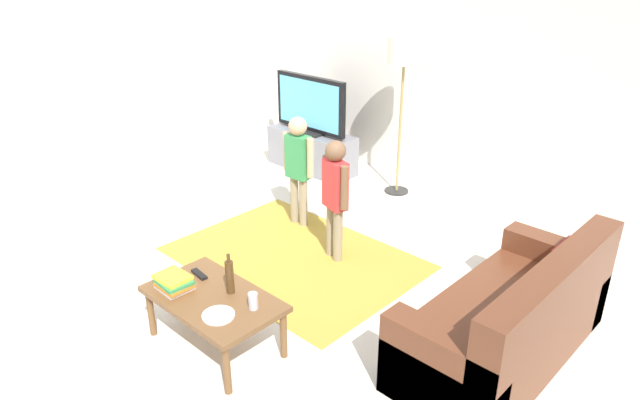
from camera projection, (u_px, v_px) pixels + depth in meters
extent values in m
plane|color=beige|center=(271.00, 291.00, 4.88)|extent=(7.80, 7.80, 0.00)
cube|color=silver|center=(471.00, 76.00, 6.31)|extent=(6.00, 0.12, 2.70)
cube|color=silver|center=(79.00, 79.00, 6.21)|extent=(0.12, 6.00, 2.70)
cube|color=#B28C33|center=(295.00, 257.00, 5.39)|extent=(2.20, 1.60, 0.01)
cube|color=slate|center=(312.00, 151.00, 7.40)|extent=(1.20, 0.44, 0.50)
cube|color=black|center=(309.00, 163.00, 7.43)|extent=(1.10, 0.32, 0.03)
cube|color=black|center=(311.00, 131.00, 7.28)|extent=(0.44, 0.28, 0.03)
cube|color=black|center=(310.00, 103.00, 7.13)|extent=(1.10, 0.07, 0.68)
cube|color=#59B2D8|center=(308.00, 104.00, 7.11)|extent=(1.00, 0.01, 0.58)
cube|color=brown|center=(502.00, 329.00, 4.07)|extent=(0.80, 1.80, 0.42)
cube|color=brown|center=(548.00, 320.00, 3.79)|extent=(0.20, 1.80, 0.86)
cube|color=brown|center=(440.00, 375.00, 3.50)|extent=(0.80, 0.20, 0.60)
cube|color=brown|center=(552.00, 274.00, 4.56)|extent=(0.80, 0.20, 0.60)
cube|color=#B22823|center=(563.00, 264.00, 4.19)|extent=(0.10, 0.32, 0.32)
cylinder|color=#262626|center=(396.00, 191.00, 6.82)|extent=(0.28, 0.28, 0.02)
cylinder|color=#99844C|center=(400.00, 130.00, 6.51)|extent=(0.03, 0.03, 1.50)
cylinder|color=silver|center=(405.00, 50.00, 6.15)|extent=(0.36, 0.36, 0.28)
cylinder|color=gray|center=(295.00, 199.00, 5.99)|extent=(0.09, 0.09, 0.52)
cylinder|color=gray|center=(303.00, 202.00, 5.92)|extent=(0.09, 0.09, 0.52)
cube|color=#338C4C|center=(298.00, 157.00, 5.75)|extent=(0.25, 0.15, 0.44)
sphere|color=tan|center=(298.00, 126.00, 5.63)|extent=(0.18, 0.18, 0.18)
cylinder|color=tan|center=(287.00, 151.00, 5.84)|extent=(0.07, 0.07, 0.40)
cylinder|color=tan|center=(310.00, 158.00, 5.65)|extent=(0.07, 0.07, 0.40)
cylinder|color=gray|center=(331.00, 230.00, 5.35)|extent=(0.09, 0.09, 0.52)
cylinder|color=gray|center=(338.00, 235.00, 5.25)|extent=(0.09, 0.09, 0.52)
cube|color=red|center=(335.00, 184.00, 5.11)|extent=(0.27, 0.20, 0.44)
sphere|color=brown|center=(335.00, 151.00, 4.98)|extent=(0.18, 0.18, 0.18)
cylinder|color=brown|center=(326.00, 176.00, 5.22)|extent=(0.07, 0.07, 0.40)
cylinder|color=brown|center=(344.00, 188.00, 4.97)|extent=(0.07, 0.07, 0.40)
cube|color=brown|center=(213.00, 299.00, 4.07)|extent=(1.00, 0.60, 0.04)
cylinder|color=brown|center=(151.00, 313.00, 4.27)|extent=(0.05, 0.05, 0.38)
cylinder|color=brown|center=(227.00, 369.00, 3.71)|extent=(0.05, 0.05, 0.38)
cylinder|color=brown|center=(206.00, 286.00, 4.60)|extent=(0.05, 0.05, 0.38)
cylinder|color=brown|center=(284.00, 334.00, 4.04)|extent=(0.05, 0.05, 0.38)
cube|color=white|center=(175.00, 287.00, 4.15)|extent=(0.24, 0.22, 0.03)
cube|color=orange|center=(175.00, 285.00, 4.13)|extent=(0.23, 0.21, 0.03)
cube|color=#388C4C|center=(174.00, 281.00, 4.12)|extent=(0.25, 0.22, 0.02)
cube|color=yellow|center=(172.00, 277.00, 4.13)|extent=(0.25, 0.20, 0.03)
cylinder|color=#4C3319|center=(230.00, 277.00, 4.06)|extent=(0.06, 0.06, 0.25)
cylinder|color=#4C3319|center=(228.00, 258.00, 4.00)|extent=(0.02, 0.02, 0.06)
cube|color=black|center=(199.00, 274.00, 4.31)|extent=(0.17, 0.07, 0.02)
cylinder|color=silver|center=(253.00, 301.00, 3.90)|extent=(0.07, 0.07, 0.12)
cylinder|color=white|center=(218.00, 315.00, 3.84)|extent=(0.22, 0.22, 0.02)
cube|color=silver|center=(220.00, 315.00, 3.82)|extent=(0.15, 0.02, 0.01)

